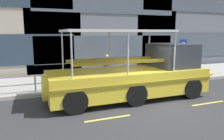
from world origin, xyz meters
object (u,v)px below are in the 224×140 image
at_px(parking_sign, 183,51).
at_px(duck_tour_boat, 139,75).
at_px(pedestrian_mid_left, 107,65).
at_px(pedestrian_near_bow, 164,62).

bearing_deg(parking_sign, duck_tour_boat, -149.79).
bearing_deg(duck_tour_boat, parking_sign, 30.21).
relative_size(duck_tour_boat, pedestrian_mid_left, 5.74).
distance_m(pedestrian_near_bow, pedestrian_mid_left, 3.85).
distance_m(duck_tour_boat, pedestrian_mid_left, 3.38).
bearing_deg(parking_sign, pedestrian_mid_left, 174.69).
relative_size(parking_sign, pedestrian_mid_left, 1.54).
bearing_deg(duck_tour_boat, pedestrian_near_bow, 39.35).
relative_size(parking_sign, pedestrian_near_bow, 1.45).
distance_m(parking_sign, pedestrian_mid_left, 5.40).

